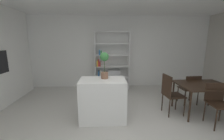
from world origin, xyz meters
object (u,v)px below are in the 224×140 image
Objects in this scene: open_bookshelf at (110,66)px; dining_table at (202,87)px; dining_chair_near at (217,100)px; kitchen_island at (103,100)px; potted_plant_on_island at (104,63)px; dining_chair_far at (190,87)px; dining_chair_island_side at (170,91)px.

dining_table is (2.15, -2.04, -0.19)m from open_bookshelf.
dining_chair_near is at bearing -49.43° from open_bookshelf.
dining_table is 1.31× the size of dining_chair_near.
kitchen_island is 0.87× the size of dining_table.
potted_plant_on_island reaches higher than dining_chair_far.
potted_plant_on_island is 2.45m from dining_table.
dining_chair_near is at bearing -125.62° from dining_chair_island_side.
dining_table is at bearing 85.08° from dining_chair_far.
dining_chair_far is (2.42, 0.66, 0.04)m from kitchen_island.
dining_chair_island_side reaches higher than dining_chair_near.
dining_chair_island_side is at bearing 153.67° from dining_chair_near.
kitchen_island is 0.83m from potted_plant_on_island.
dining_chair_near reaches higher than dining_chair_far.
open_bookshelf is (0.22, 2.11, -0.43)m from potted_plant_on_island.
open_bookshelf is 2.14× the size of dining_chair_island_side.
dining_chair_far is at bearing -35.59° from open_bookshelf.
open_bookshelf is at bearing 136.61° from dining_table.
open_bookshelf is at bearing 134.89° from dining_chair_near.
dining_chair_far reaches higher than dining_table.
potted_plant_on_island reaches higher than dining_chair_near.
potted_plant_on_island is 2.56m from dining_chair_far.
potted_plant_on_island is at bearing -178.23° from dining_table.
potted_plant_on_island reaches higher than kitchen_island.
dining_chair_far is (2.38, 0.56, -0.78)m from potted_plant_on_island.
kitchen_island is at bearing 176.87° from dining_chair_near.
open_bookshelf is 2.38× the size of dining_chair_near.
kitchen_island is 2.26m from open_bookshelf.
dining_chair_island_side is (1.57, 0.06, -0.71)m from potted_plant_on_island.
potted_plant_on_island reaches higher than dining_chair_island_side.
open_bookshelf is 2.68m from dining_chair_far.
kitchen_island reaches higher than dining_chair_near.
dining_table is at bearing 4.05° from kitchen_island.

